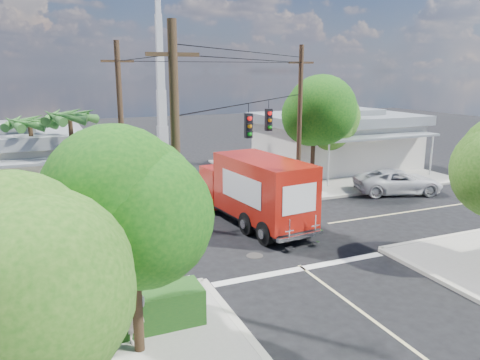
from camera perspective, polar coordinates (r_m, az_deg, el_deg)
ground at (r=22.29m, az=2.02°, el=-6.60°), size 120.00×120.00×0.00m
sidewalk_ne at (r=36.60m, az=10.30°, el=1.18°), size 14.12×14.12×0.14m
sidewalk_nw at (r=30.85m, az=-25.94°, el=-2.20°), size 14.12×14.12×0.14m
road_markings at (r=21.04m, az=3.73°, el=-7.82°), size 32.00×32.00×0.01m
building_ne at (r=38.00m, az=11.59°, el=5.00°), size 11.80×10.20×4.50m
radio_tower at (r=40.15m, az=-9.58°, el=10.27°), size 0.80×0.80×17.00m
tree_sw_front at (r=12.04m, az=-12.99°, el=-2.58°), size 3.88×3.78×6.03m
tree_sw_back at (r=9.67m, az=-25.03°, el=-10.19°), size 3.56×3.42×5.41m
tree_ne_front at (r=30.50m, az=9.09°, el=7.79°), size 4.21×4.14×6.66m
tree_ne_back at (r=33.81m, az=10.84°, el=7.24°), size 3.77×3.66×5.82m
palm_nw_front at (r=26.64m, az=-20.02°, el=7.01°), size 3.01×3.08×5.59m
palm_nw_back at (r=28.14m, az=-24.23°, el=6.17°), size 3.01×3.08×5.19m
utility_poles at (r=22.04m, az=-3.40°, el=5.69°), size 12.00×10.68×9.00m
picket_fence at (r=15.08m, az=-16.75°, el=-14.45°), size 5.94×0.06×1.00m
hedge_sw at (r=14.35m, az=-17.19°, el=-15.93°), size 6.20×1.20×1.10m
vending_boxes at (r=30.31m, az=8.23°, el=-0.03°), size 1.90×0.50×1.10m
delivery_truck at (r=23.19m, az=1.87°, el=-1.26°), size 3.38×8.22×3.46m
parked_car at (r=31.00m, az=18.73°, el=-0.19°), size 5.90×4.00×1.50m
pedestrian at (r=13.71m, az=-12.60°, el=-15.37°), size 0.80×0.72×1.82m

